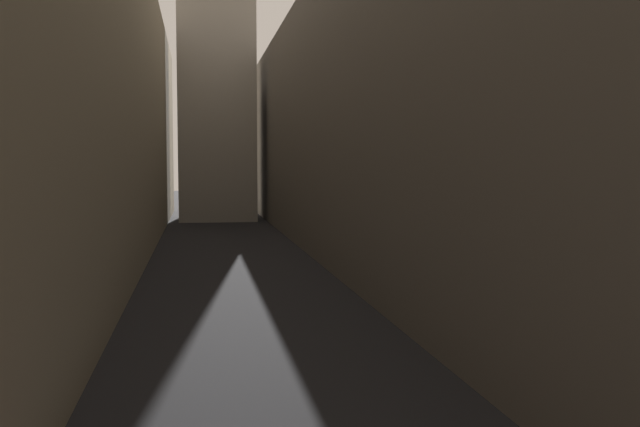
# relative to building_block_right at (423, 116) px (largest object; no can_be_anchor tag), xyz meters

# --- Properties ---
(ground_plane) EXTENTS (264.00, 264.00, 0.00)m
(ground_plane) POSITION_rel_building_block_right_xyz_m (-12.67, -2.00, -9.64)
(ground_plane) COLOR black
(building_block_left) EXTENTS (12.05, 108.00, 20.94)m
(building_block_left) POSITION_rel_building_block_right_xyz_m (-24.20, 0.00, 0.83)
(building_block_left) COLOR gray
(building_block_left) RESTS_ON ground
(building_block_right) EXTENTS (14.35, 108.00, 19.29)m
(building_block_right) POSITION_rel_building_block_right_xyz_m (0.00, 0.00, 0.00)
(building_block_right) COLOR #60594F
(building_block_right) RESTS_ON ground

